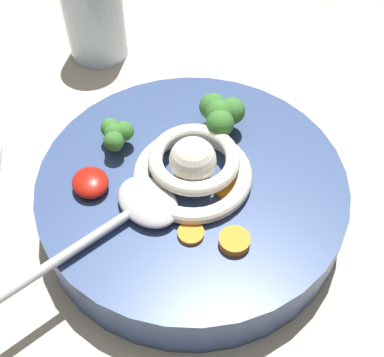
# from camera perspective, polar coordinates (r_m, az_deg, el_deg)

# --- Properties ---
(table_slab) EXTENTS (1.19, 1.19, 0.03)m
(table_slab) POSITION_cam_1_polar(r_m,az_deg,el_deg) (0.51, -3.18, -3.09)
(table_slab) COLOR #BCB29E
(table_slab) RESTS_ON ground
(soup_bowl) EXTENTS (0.28, 0.28, 0.05)m
(soup_bowl) POSITION_cam_1_polar(r_m,az_deg,el_deg) (0.47, -0.00, -1.83)
(soup_bowl) COLOR #334775
(soup_bowl) RESTS_ON table_slab
(noodle_pile) EXTENTS (0.11, 0.11, 0.05)m
(noodle_pile) POSITION_cam_1_polar(r_m,az_deg,el_deg) (0.44, 0.13, 1.30)
(noodle_pile) COLOR silver
(noodle_pile) RESTS_ON soup_bowl
(soup_spoon) EXTENTS (0.08, 0.17, 0.02)m
(soup_spoon) POSITION_cam_1_polar(r_m,az_deg,el_deg) (0.42, -6.46, -3.54)
(soup_spoon) COLOR #B7B7BC
(soup_spoon) RESTS_ON soup_bowl
(chili_sauce_dollop) EXTENTS (0.03, 0.03, 0.02)m
(chili_sauce_dollop) POSITION_cam_1_polar(r_m,az_deg,el_deg) (0.44, -11.19, -0.67)
(chili_sauce_dollop) COLOR #B2190F
(chili_sauce_dollop) RESTS_ON soup_bowl
(broccoli_floret_far) EXTENTS (0.04, 0.03, 0.03)m
(broccoli_floret_far) POSITION_cam_1_polar(r_m,az_deg,el_deg) (0.47, -8.51, 4.96)
(broccoli_floret_far) COLOR #7A9E60
(broccoli_floret_far) RESTS_ON soup_bowl
(broccoli_floret_rear) EXTENTS (0.05, 0.04, 0.04)m
(broccoli_floret_rear) POSITION_cam_1_polar(r_m,az_deg,el_deg) (0.47, 3.24, 7.17)
(broccoli_floret_rear) COLOR #7A9E60
(broccoli_floret_rear) RESTS_ON soup_bowl
(carrot_slice_front) EXTENTS (0.03, 0.03, 0.01)m
(carrot_slice_front) POSITION_cam_1_polar(r_m,az_deg,el_deg) (0.41, 4.76, -6.97)
(carrot_slice_front) COLOR orange
(carrot_slice_front) RESTS_ON soup_bowl
(carrot_slice_extra_b) EXTENTS (0.02, 0.02, 0.00)m
(carrot_slice_extra_b) POSITION_cam_1_polar(r_m,az_deg,el_deg) (0.41, -0.13, -6.13)
(carrot_slice_extra_b) COLOR orange
(carrot_slice_extra_b) RESTS_ON soup_bowl
(carrot_slice_beside_chili) EXTENTS (0.03, 0.03, 0.00)m
(carrot_slice_beside_chili) POSITION_cam_1_polar(r_m,az_deg,el_deg) (0.44, 3.91, -0.86)
(carrot_slice_beside_chili) COLOR orange
(carrot_slice_beside_chili) RESTS_ON soup_bowl
(drinking_glass) EXTENTS (0.07, 0.07, 0.11)m
(drinking_glass) POSITION_cam_1_polar(r_m,az_deg,el_deg) (0.64, -10.93, 17.70)
(drinking_glass) COLOR silver
(drinking_glass) RESTS_ON table_slab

